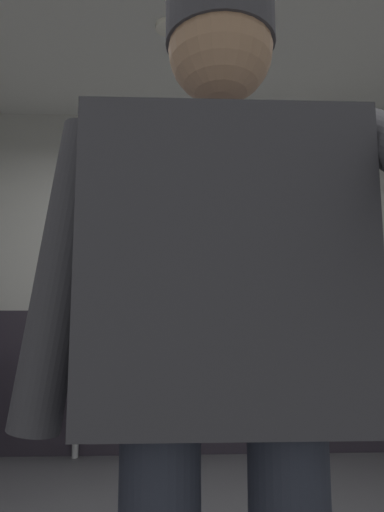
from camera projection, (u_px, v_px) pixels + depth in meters
name	position (u px, v px, depth m)	size (l,w,h in m)	color
wall_back	(177.00, 277.00, 3.71)	(4.46, 0.12, 2.79)	#B2B2AD
wainscot_band_back	(177.00, 381.00, 3.52)	(3.86, 0.03, 1.11)	#2D2833
downlight_far	(167.00, 27.00, 2.63)	(0.14, 0.14, 0.03)	white
urinal_left	(76.00, 354.00, 3.37)	(0.40, 0.34, 1.24)	white
urinal_middle	(174.00, 354.00, 3.40)	(0.40, 0.34, 1.24)	white
urinal_right	(271.00, 354.00, 3.43)	(0.40, 0.34, 1.24)	white
privacy_divider_panel	(125.00, 332.00, 3.34)	(0.04, 0.40, 0.90)	#4C4C51
person	(224.00, 355.00, 0.77)	(0.71, 0.60, 1.67)	#2D3342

